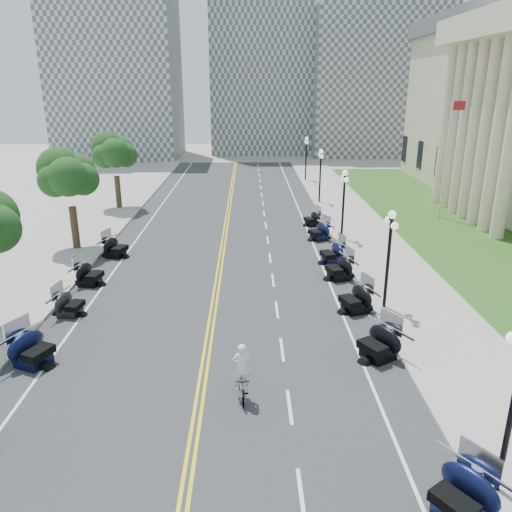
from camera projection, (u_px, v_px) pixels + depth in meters
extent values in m
plane|color=gray|center=(207.00, 350.00, 21.23)|extent=(160.00, 160.00, 0.00)
cube|color=#333335|center=(220.00, 269.00, 30.69)|extent=(16.00, 90.00, 0.01)
cube|color=yellow|center=(218.00, 269.00, 30.68)|extent=(0.12, 90.00, 0.00)
cube|color=yellow|center=(221.00, 269.00, 30.69)|extent=(0.12, 90.00, 0.00)
cube|color=white|center=(323.00, 268.00, 30.79)|extent=(0.12, 90.00, 0.00)
cube|color=white|center=(115.00, 269.00, 30.59)|extent=(0.12, 90.00, 0.00)
cube|color=white|center=(301.00, 495.00, 13.71)|extent=(0.12, 2.00, 0.00)
cube|color=white|center=(290.00, 406.00, 17.49)|extent=(0.12, 2.00, 0.00)
cube|color=white|center=(282.00, 349.00, 21.28)|extent=(0.12, 2.00, 0.00)
cube|color=white|center=(277.00, 310.00, 25.06)|extent=(0.12, 2.00, 0.00)
cube|color=white|center=(273.00, 280.00, 28.84)|extent=(0.12, 2.00, 0.00)
cube|color=white|center=(270.00, 258.00, 32.63)|extent=(0.12, 2.00, 0.00)
cube|color=white|center=(268.00, 240.00, 36.41)|extent=(0.12, 2.00, 0.00)
cube|color=white|center=(266.00, 225.00, 40.20)|extent=(0.12, 2.00, 0.00)
cube|color=white|center=(264.00, 213.00, 43.98)|extent=(0.12, 2.00, 0.00)
cube|color=white|center=(263.00, 203.00, 47.77)|extent=(0.12, 2.00, 0.00)
cube|color=white|center=(262.00, 195.00, 51.55)|extent=(0.12, 2.00, 0.00)
cube|color=white|center=(261.00, 187.00, 55.33)|extent=(0.12, 2.00, 0.00)
cube|color=white|center=(260.00, 181.00, 59.12)|extent=(0.12, 2.00, 0.00)
cube|color=white|center=(259.00, 175.00, 62.90)|extent=(0.12, 2.00, 0.00)
cube|color=white|center=(258.00, 170.00, 66.69)|extent=(0.12, 2.00, 0.00)
cube|color=white|center=(258.00, 165.00, 70.47)|extent=(0.12, 2.00, 0.00)
cube|color=#9E9991|center=(389.00, 267.00, 30.83)|extent=(5.00, 90.00, 0.15)
cube|color=#9E9991|center=(48.00, 269.00, 30.50)|extent=(5.00, 90.00, 0.15)
cube|color=#356023|center=(451.00, 231.00, 38.51)|extent=(9.00, 60.00, 0.10)
cube|color=gray|center=(117.00, 70.00, 75.40)|extent=(18.00, 14.00, 26.00)
cube|color=gray|center=(261.00, 58.00, 80.77)|extent=(16.00, 12.00, 30.00)
cube|color=gray|center=(374.00, 84.00, 79.51)|extent=(20.00, 14.00, 22.00)
imported|color=#A51414|center=(242.00, 386.00, 17.80)|extent=(0.60, 1.70, 1.00)
imported|color=silver|center=(242.00, 351.00, 17.33)|extent=(0.68, 0.44, 1.86)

